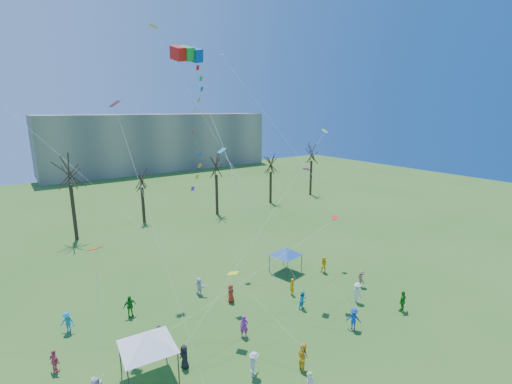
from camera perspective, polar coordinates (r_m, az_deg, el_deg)
ground at (r=25.54m, az=7.40°, el=-27.10°), size 160.00×160.00×0.00m
distant_building at (r=102.79m, az=-15.20°, el=7.74°), size 60.00×14.00×15.00m
bare_tree_row at (r=53.27m, az=-16.34°, el=2.54°), size 69.41×9.04×11.29m
big_box_kite at (r=21.69m, az=-8.78°, el=9.76°), size 2.52×5.00×19.34m
canopy_tent_white at (r=24.32m, az=-17.07°, el=-21.63°), size 4.41×4.41×3.32m
canopy_tent_blue at (r=36.96m, az=4.79°, el=-9.44°), size 3.52×3.52×2.69m
festival_crowd at (r=28.59m, az=-1.77°, el=-19.95°), size 26.01×14.22×1.85m
small_kites_aloft at (r=28.82m, az=-7.20°, el=5.64°), size 29.91×17.95×31.51m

